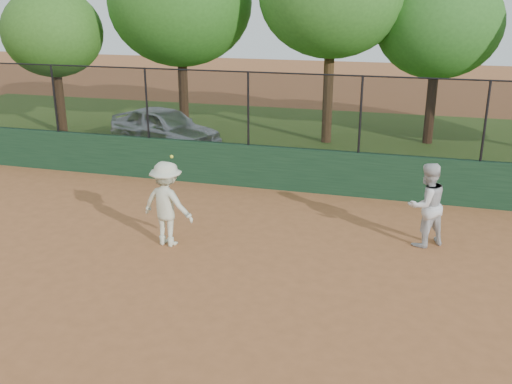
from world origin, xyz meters
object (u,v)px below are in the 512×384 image
(tree_0, at_px, (52,33))
(player_main, at_px, (167,204))
(tree_3, at_px, (439,24))
(tree_1, at_px, (180,3))
(player_second, at_px, (426,205))
(parked_car, at_px, (165,128))

(tree_0, bearing_deg, player_main, -46.00)
(player_main, bearing_deg, tree_0, 134.00)
(tree_3, bearing_deg, player_main, -116.14)
(tree_1, bearing_deg, tree_3, 5.67)
(player_second, bearing_deg, tree_3, -129.10)
(parked_car, distance_m, tree_0, 5.85)
(parked_car, xyz_separation_m, tree_1, (-0.26, 2.38, 4.13))
(parked_car, xyz_separation_m, player_second, (8.80, -6.16, 0.18))
(tree_1, bearing_deg, player_second, -43.32)
(player_main, bearing_deg, tree_3, 63.86)
(tree_3, bearing_deg, tree_0, -170.91)
(player_second, bearing_deg, tree_0, -66.45)
(player_second, xyz_separation_m, tree_1, (-9.06, 8.54, 3.94))
(tree_1, bearing_deg, player_main, -69.21)
(parked_car, bearing_deg, tree_1, 26.76)
(parked_car, bearing_deg, player_second, -104.42)
(player_main, xyz_separation_m, tree_1, (-3.80, 10.00, 3.93))
(player_main, relative_size, tree_3, 0.34)
(tree_1, relative_size, tree_3, 1.19)
(player_second, relative_size, tree_3, 0.30)
(tree_0, height_order, tree_1, tree_1)
(tree_1, distance_m, tree_3, 9.22)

